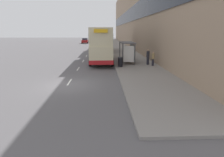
{
  "coord_description": "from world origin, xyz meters",
  "views": [
    {
      "loc": [
        2.69,
        -14.57,
        3.95
      ],
      "look_at": [
        4.02,
        15.4,
        -3.22
      ],
      "focal_mm": 32.0,
      "sensor_mm": 36.0,
      "label": 1
    }
  ],
  "objects_px": {
    "double_decker_bus_ahead": "(102,40)",
    "car_1": "(85,41)",
    "car_0": "(103,39)",
    "litter_bin": "(120,62)",
    "pedestrian_2": "(148,57)",
    "double_decker_bus_near": "(101,44)",
    "pedestrian_at_shelter": "(130,54)",
    "pedestrian_1": "(153,58)",
    "bus_shelter": "(129,49)"
  },
  "relations": [
    {
      "from": "pedestrian_at_shelter",
      "to": "pedestrian_1",
      "type": "relative_size",
      "value": 1.02
    },
    {
      "from": "pedestrian_1",
      "to": "pedestrian_2",
      "type": "distance_m",
      "value": 0.85
    },
    {
      "from": "double_decker_bus_near",
      "to": "pedestrian_1",
      "type": "distance_m",
      "value": 7.15
    },
    {
      "from": "double_decker_bus_ahead",
      "to": "pedestrian_1",
      "type": "relative_size",
      "value": 6.84
    },
    {
      "from": "double_decker_bus_near",
      "to": "pedestrian_at_shelter",
      "type": "relative_size",
      "value": 6.73
    },
    {
      "from": "pedestrian_at_shelter",
      "to": "pedestrian_2",
      "type": "distance_m",
      "value": 4.38
    },
    {
      "from": "pedestrian_2",
      "to": "pedestrian_1",
      "type": "bearing_deg",
      "value": -60.27
    },
    {
      "from": "pedestrian_at_shelter",
      "to": "litter_bin",
      "type": "distance_m",
      "value": 5.71
    },
    {
      "from": "pedestrian_2",
      "to": "double_decker_bus_ahead",
      "type": "bearing_deg",
      "value": 108.09
    },
    {
      "from": "car_0",
      "to": "pedestrian_at_shelter",
      "type": "height_order",
      "value": "car_0"
    },
    {
      "from": "car_0",
      "to": "double_decker_bus_near",
      "type": "bearing_deg",
      "value": -90.15
    },
    {
      "from": "pedestrian_at_shelter",
      "to": "litter_bin",
      "type": "height_order",
      "value": "pedestrian_at_shelter"
    },
    {
      "from": "bus_shelter",
      "to": "pedestrian_at_shelter",
      "type": "distance_m",
      "value": 2.92
    },
    {
      "from": "car_0",
      "to": "litter_bin",
      "type": "height_order",
      "value": "car_0"
    },
    {
      "from": "double_decker_bus_ahead",
      "to": "pedestrian_2",
      "type": "distance_m",
      "value": 17.02
    },
    {
      "from": "double_decker_bus_ahead",
      "to": "pedestrian_1",
      "type": "xyz_separation_m",
      "value": [
        5.69,
        -16.87,
        -1.34
      ]
    },
    {
      "from": "bus_shelter",
      "to": "pedestrian_at_shelter",
      "type": "xyz_separation_m",
      "value": [
        0.61,
        2.7,
        -0.92
      ]
    },
    {
      "from": "bus_shelter",
      "to": "car_0",
      "type": "relative_size",
      "value": 1.01
    },
    {
      "from": "pedestrian_at_shelter",
      "to": "pedestrian_1",
      "type": "distance_m",
      "value": 5.21
    },
    {
      "from": "litter_bin",
      "to": "pedestrian_1",
      "type": "bearing_deg",
      "value": 8.2
    },
    {
      "from": "pedestrian_at_shelter",
      "to": "pedestrian_2",
      "type": "height_order",
      "value": "pedestrian_2"
    },
    {
      "from": "bus_shelter",
      "to": "double_decker_bus_ahead",
      "type": "xyz_separation_m",
      "value": [
        -3.2,
        14.71,
        0.41
      ]
    },
    {
      "from": "car_0",
      "to": "litter_bin",
      "type": "distance_m",
      "value": 60.55
    },
    {
      "from": "double_decker_bus_ahead",
      "to": "pedestrian_at_shelter",
      "type": "bearing_deg",
      "value": -72.37
    },
    {
      "from": "car_0",
      "to": "litter_bin",
      "type": "bearing_deg",
      "value": -88.17
    },
    {
      "from": "bus_shelter",
      "to": "double_decker_bus_near",
      "type": "relative_size",
      "value": 0.39
    },
    {
      "from": "pedestrian_2",
      "to": "litter_bin",
      "type": "bearing_deg",
      "value": -159.03
    },
    {
      "from": "pedestrian_at_shelter",
      "to": "pedestrian_1",
      "type": "bearing_deg",
      "value": -68.92
    },
    {
      "from": "car_0",
      "to": "double_decker_bus_ahead",
      "type": "bearing_deg",
      "value": -90.07
    },
    {
      "from": "bus_shelter",
      "to": "litter_bin",
      "type": "relative_size",
      "value": 4.0
    },
    {
      "from": "bus_shelter",
      "to": "pedestrian_1",
      "type": "distance_m",
      "value": 3.42
    },
    {
      "from": "pedestrian_at_shelter",
      "to": "litter_bin",
      "type": "xyz_separation_m",
      "value": [
        -1.84,
        -5.4,
        -0.29
      ]
    },
    {
      "from": "double_decker_bus_ahead",
      "to": "car_1",
      "type": "height_order",
      "value": "double_decker_bus_ahead"
    },
    {
      "from": "pedestrian_1",
      "to": "pedestrian_2",
      "type": "bearing_deg",
      "value": 119.73
    },
    {
      "from": "double_decker_bus_near",
      "to": "car_0",
      "type": "bearing_deg",
      "value": 89.85
    },
    {
      "from": "bus_shelter",
      "to": "pedestrian_1",
      "type": "bearing_deg",
      "value": -40.95
    },
    {
      "from": "pedestrian_at_shelter",
      "to": "pedestrian_1",
      "type": "height_order",
      "value": "pedestrian_at_shelter"
    },
    {
      "from": "car_0",
      "to": "pedestrian_1",
      "type": "bearing_deg",
      "value": -84.63
    },
    {
      "from": "litter_bin",
      "to": "car_1",
      "type": "bearing_deg",
      "value": 99.79
    },
    {
      "from": "car_0",
      "to": "pedestrian_2",
      "type": "xyz_separation_m",
      "value": [
        5.22,
        -59.25,
        0.17
      ]
    },
    {
      "from": "double_decker_bus_near",
      "to": "pedestrian_at_shelter",
      "type": "distance_m",
      "value": 4.22
    },
    {
      "from": "car_1",
      "to": "pedestrian_2",
      "type": "relative_size",
      "value": 2.49
    },
    {
      "from": "car_1",
      "to": "pedestrian_2",
      "type": "distance_m",
      "value": 45.1
    },
    {
      "from": "car_0",
      "to": "car_1",
      "type": "distance_m",
      "value": 16.59
    },
    {
      "from": "double_decker_bus_near",
      "to": "litter_bin",
      "type": "relative_size",
      "value": 10.28
    },
    {
      "from": "double_decker_bus_near",
      "to": "pedestrian_at_shelter",
      "type": "bearing_deg",
      "value": 12.67
    },
    {
      "from": "pedestrian_1",
      "to": "pedestrian_at_shelter",
      "type": "bearing_deg",
      "value": 111.08
    },
    {
      "from": "litter_bin",
      "to": "double_decker_bus_ahead",
      "type": "bearing_deg",
      "value": 96.49
    },
    {
      "from": "double_decker_bus_near",
      "to": "pedestrian_2",
      "type": "xyz_separation_m",
      "value": [
        5.37,
        -3.25,
        -1.24
      ]
    },
    {
      "from": "double_decker_bus_near",
      "to": "litter_bin",
      "type": "bearing_deg",
      "value": -65.32
    }
  ]
}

